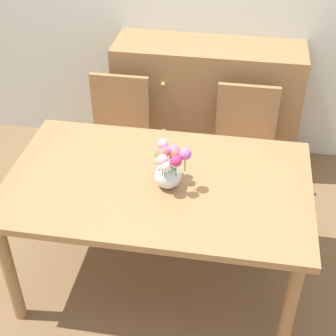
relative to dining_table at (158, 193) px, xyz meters
The scene contains 6 objects.
ground_plane 0.69m from the dining_table, ahead, with size 12.00×12.00×0.00m, color brown.
dining_table is the anchor object (origin of this frame).
chair_left 0.97m from the dining_table, 118.08° to the left, with size 0.42×0.42×0.90m.
chair_right 0.97m from the dining_table, 61.92° to the left, with size 0.42×0.42×0.90m.
dresser 1.35m from the dining_table, 84.07° to the left, with size 1.40×0.47×1.00m.
flower_vase 0.23m from the dining_table, 30.35° to the right, with size 0.22×0.23×0.26m.
Camera 1 is at (0.41, -2.09, 2.45)m, focal length 53.57 mm.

